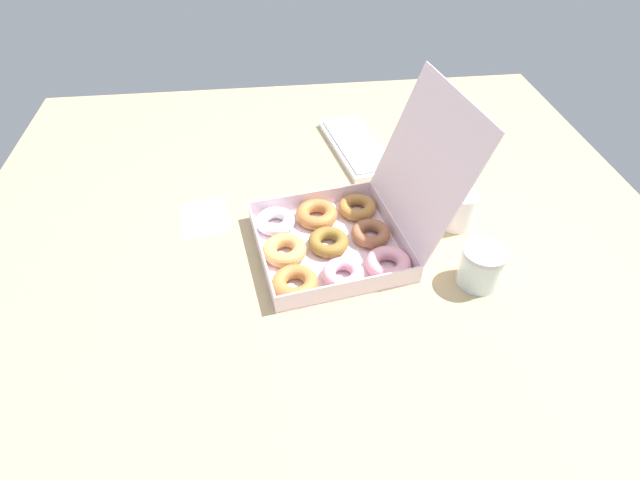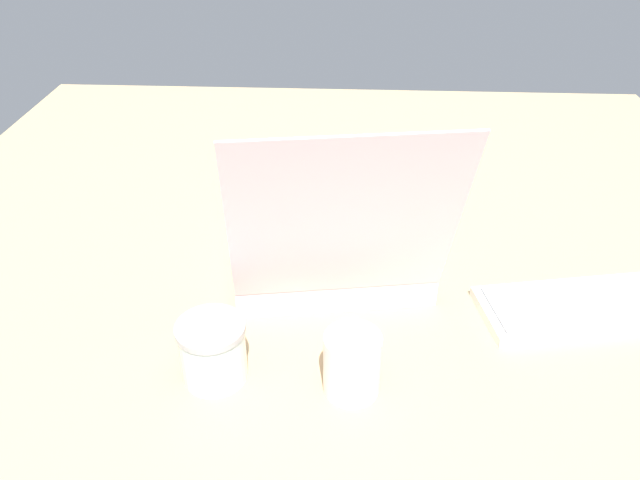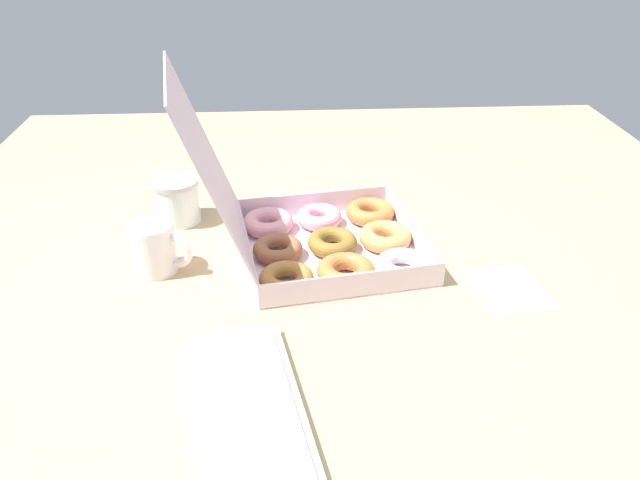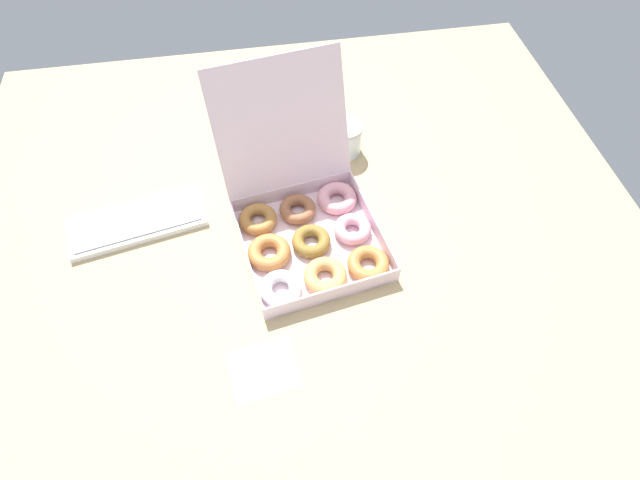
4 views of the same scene
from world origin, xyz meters
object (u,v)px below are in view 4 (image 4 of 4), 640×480
keyboard (137,222)px  glass_jar (345,138)px  coffee_mug (275,143)px  donut_box (308,229)px

keyboard → glass_jar: size_ratio=3.70×
coffee_mug → donut_box: bearing=-81.1°
coffee_mug → glass_jar: 20.14cm
keyboard → coffee_mug: (38.56, 18.99, 3.93)cm
keyboard → coffee_mug: size_ratio=3.14×
donut_box → coffee_mug: size_ratio=4.25×
donut_box → coffee_mug: (-4.83, 30.98, 1.05)cm
donut_box → glass_jar: size_ratio=5.01×
donut_box → keyboard: size_ratio=1.35×
donut_box → glass_jar: donut_box is taller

